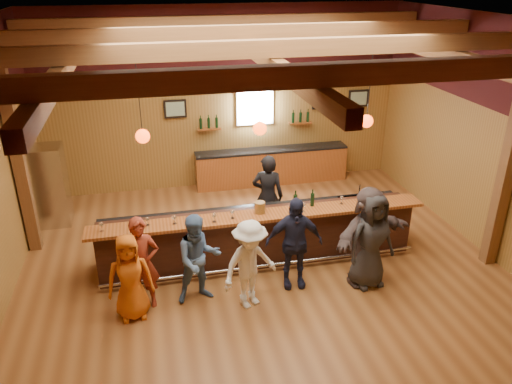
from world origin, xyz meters
TOP-DOWN VIEW (x-y plane):
  - room at (0.00, 0.06)m, footprint 9.04×9.00m
  - bar_counter at (0.02, 0.15)m, footprint 6.30×1.07m
  - back_bar_cabinet at (1.20, 3.72)m, footprint 4.00×0.52m
  - window at (0.80, 3.95)m, footprint 0.95×0.09m
  - framed_pictures at (1.67, 3.94)m, footprint 5.35×0.05m
  - wine_shelves at (0.80, 3.88)m, footprint 3.00×0.18m
  - pendant_lights at (0.00, 0.00)m, footprint 4.24×0.24m
  - stainless_fridge at (-4.10, 2.60)m, footprint 0.70×0.70m
  - customer_orange at (-2.40, -1.18)m, footprint 0.77×0.53m
  - customer_redvest at (-2.21, -0.92)m, footprint 0.62×0.43m
  - customer_denim at (-1.27, -0.96)m, footprint 0.85×0.70m
  - customer_white at (-0.47, -1.31)m, footprint 1.18×0.96m
  - customer_navy at (0.41, -0.90)m, footprint 1.05×0.53m
  - customer_brown at (1.72, -1.05)m, footprint 1.79×1.15m
  - customer_dark at (1.74, -1.17)m, footprint 0.96×0.70m
  - bartender at (0.41, 1.02)m, footprint 0.76×0.62m
  - ice_bucket at (-0.02, -0.10)m, footprint 0.20×0.20m
  - bottle_a at (0.68, -0.04)m, footprint 0.08×0.08m
  - bottle_b at (1.02, -0.04)m, footprint 0.07×0.07m
  - glass_a at (-2.84, -0.20)m, footprint 0.08×0.08m
  - glass_b at (-2.06, -0.14)m, footprint 0.07×0.07m
  - glass_c at (-1.59, -0.20)m, footprint 0.08×0.08m
  - glass_d at (-0.90, -0.28)m, footprint 0.08×0.08m
  - glass_e at (-0.56, -0.21)m, footprint 0.08×0.08m
  - glass_f at (0.79, -0.22)m, footprint 0.08×0.08m
  - glass_g at (1.60, -0.08)m, footprint 0.07×0.07m
  - glass_h at (1.92, -0.15)m, footprint 0.09×0.09m

SIDE VIEW (x-z plane):
  - back_bar_cabinet at x=1.20m, z-range 0.00..0.95m
  - bar_counter at x=0.02m, z-range -0.03..1.08m
  - customer_orange at x=-2.40m, z-range 0.00..1.49m
  - customer_white at x=-0.47m, z-range 0.00..1.59m
  - customer_denim at x=-1.27m, z-range 0.00..1.60m
  - customer_redvest at x=-2.21m, z-range 0.00..1.64m
  - customer_navy at x=0.41m, z-range 0.00..1.72m
  - customer_dark at x=1.74m, z-range 0.00..1.79m
  - stainless_fridge at x=-4.10m, z-range 0.00..1.80m
  - bartender at x=0.41m, z-range 0.00..1.80m
  - customer_brown at x=1.72m, z-range 0.00..1.85m
  - ice_bucket at x=-0.02m, z-range 1.11..1.32m
  - glass_b at x=-2.06m, z-range 1.14..1.30m
  - glass_g at x=1.60m, z-range 1.14..1.31m
  - glass_f at x=0.79m, z-range 1.15..1.32m
  - glass_d at x=-0.90m, z-range 1.15..1.32m
  - glass_c at x=-1.59m, z-range 1.15..1.32m
  - glass_e at x=-0.56m, z-range 1.15..1.33m
  - glass_a at x=-2.84m, z-range 1.15..1.33m
  - bottle_b at x=1.02m, z-range 1.07..1.41m
  - bottle_a at x=0.68m, z-range 1.07..1.42m
  - glass_h at x=1.92m, z-range 1.15..1.35m
  - wine_shelves at x=0.80m, z-range 1.47..1.77m
  - window at x=0.80m, z-range 1.57..2.52m
  - framed_pictures at x=1.67m, z-range 1.88..2.33m
  - pendant_lights at x=0.00m, z-range 2.02..3.39m
  - room at x=0.00m, z-range 0.95..5.47m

